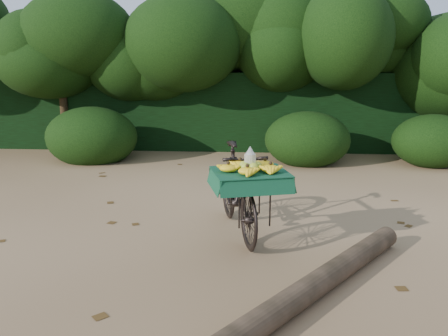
{
  "coord_description": "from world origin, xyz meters",
  "views": [
    {
      "loc": [
        0.49,
        -5.32,
        2.16
      ],
      "look_at": [
        0.12,
        -0.2,
        0.94
      ],
      "focal_mm": 38.0,
      "sensor_mm": 36.0,
      "label": 1
    }
  ],
  "objects": [
    {
      "name": "ground",
      "position": [
        0.0,
        0.0,
        0.0
      ],
      "size": [
        80.0,
        80.0,
        0.0
      ],
      "primitive_type": "plane",
      "color": "tan",
      "rests_on": "ground"
    },
    {
      "name": "vendor_bicycle",
      "position": [
        0.26,
        0.27,
        0.57
      ],
      "size": [
        1.13,
        1.97,
        1.12
      ],
      "rotation": [
        0.0,
        0.0,
        0.27
      ],
      "color": "black",
      "rests_on": "ground"
    },
    {
      "name": "fallen_log",
      "position": [
        1.04,
        -1.3,
        0.12
      ],
      "size": [
        2.13,
        2.71,
        0.23
      ],
      "primitive_type": "cylinder",
      "rotation": [
        1.57,
        0.0,
        -0.65
      ],
      "color": "brown",
      "rests_on": "ground"
    },
    {
      "name": "hedge_backdrop",
      "position": [
        0.0,
        6.3,
        0.9
      ],
      "size": [
        26.0,
        1.8,
        1.8
      ],
      "primitive_type": "cube",
      "color": "black",
      "rests_on": "ground"
    },
    {
      "name": "tree_row",
      "position": [
        -0.65,
        5.5,
        2.0
      ],
      "size": [
        14.5,
        2.0,
        4.0
      ],
      "primitive_type": null,
      "color": "black",
      "rests_on": "ground"
    },
    {
      "name": "bush_clumps",
      "position": [
        0.5,
        4.3,
        0.45
      ],
      "size": [
        8.8,
        1.7,
        0.9
      ],
      "primitive_type": null,
      "color": "black",
      "rests_on": "ground"
    },
    {
      "name": "leaf_litter",
      "position": [
        0.0,
        0.65,
        0.01
      ],
      "size": [
        7.0,
        7.3,
        0.01
      ],
      "primitive_type": null,
      "color": "#4C3214",
      "rests_on": "ground"
    }
  ]
}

